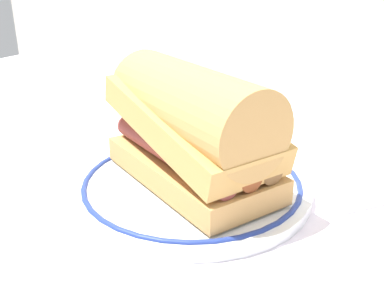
% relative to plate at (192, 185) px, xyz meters
% --- Properties ---
extents(ground_plane, '(1.50, 1.50, 0.00)m').
position_rel_plate_xyz_m(ground_plane, '(-0.01, -0.01, -0.01)').
color(ground_plane, silver).
extents(plate, '(0.25, 0.25, 0.01)m').
position_rel_plate_xyz_m(plate, '(0.00, 0.00, 0.00)').
color(plate, white).
rests_on(plate, ground_plane).
extents(sausage_sandwich, '(0.22, 0.16, 0.12)m').
position_rel_plate_xyz_m(sausage_sandwich, '(-0.00, 0.00, 0.07)').
color(sausage_sandwich, tan).
rests_on(sausage_sandwich, plate).
extents(drinking_glass, '(0.07, 0.07, 0.09)m').
position_rel_plate_xyz_m(drinking_glass, '(-0.15, 0.13, 0.03)').
color(drinking_glass, silver).
rests_on(drinking_glass, ground_plane).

